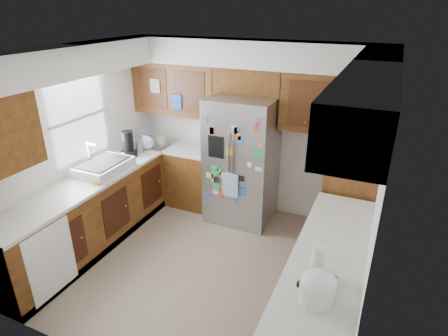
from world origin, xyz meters
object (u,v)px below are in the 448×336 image
Objects in this scene: pantry at (354,168)px; paper_towel at (318,258)px; fridge at (242,161)px; rice_cooker at (318,287)px.

pantry reaches higher than paper_towel.
pantry reaches higher than fridge.
fridge is (-1.50, 0.05, -0.17)m from pantry.
paper_towel is at bearing -91.93° from pantry.
paper_towel is at bearing 100.68° from rice_cooker.
fridge is 2.43m from paper_towel.
fridge is at bearing 126.21° from paper_towel.
fridge is 7.65× the size of paper_towel.
paper_towel is (1.44, -1.96, 0.14)m from fridge.
rice_cooker is 0.34m from paper_towel.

